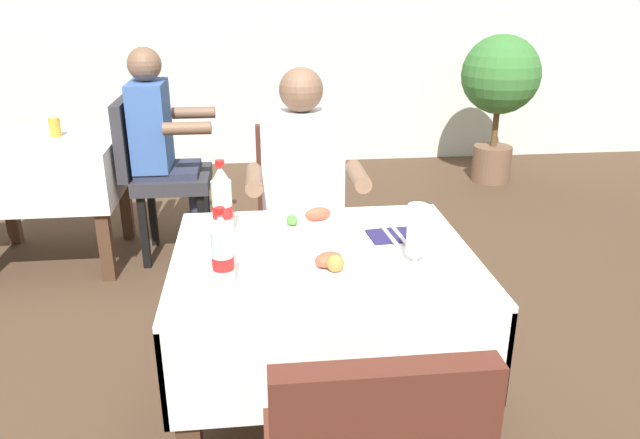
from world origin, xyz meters
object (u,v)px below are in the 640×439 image
object	(u,v)px
main_dining_table	(323,300)
potted_plant_corner	(500,85)
cola_bottle_secondary	(222,203)
napkin_cutlery_set	(393,235)
plate_near_camera	(325,269)
cola_bottle_primary	(222,253)
plate_far_diner	(310,224)
background_chair_right	(156,169)
seated_diner_far	(303,195)
chair_far_diner_seat	(303,219)
background_patron	(162,143)
beer_glass_left	(417,234)
background_dining_table	(46,174)
background_table_tumbler	(55,127)

from	to	relation	value
main_dining_table	potted_plant_corner	distance (m)	3.48
cola_bottle_secondary	napkin_cutlery_set	world-z (taller)	cola_bottle_secondary
plate_near_camera	cola_bottle_primary	bearing A→B (deg)	-170.59
cola_bottle_primary	main_dining_table	bearing A→B (deg)	33.79
plate_near_camera	plate_far_diner	distance (m)	0.39
background_chair_right	seated_diner_far	bearing A→B (deg)	-52.00
main_dining_table	plate_far_diner	bearing A→B (deg)	95.24
chair_far_diner_seat	napkin_cutlery_set	world-z (taller)	chair_far_diner_seat
background_patron	chair_far_diner_seat	bearing A→B (deg)	-50.31
plate_near_camera	beer_glass_left	xyz separation A→B (m)	(0.30, 0.05, 0.08)
plate_near_camera	napkin_cutlery_set	world-z (taller)	plate_near_camera
seated_diner_far	background_chair_right	world-z (taller)	seated_diner_far
seated_diner_far	plate_far_diner	distance (m)	0.48
main_dining_table	background_chair_right	bearing A→B (deg)	114.92
potted_plant_corner	plate_far_diner	bearing A→B (deg)	-123.30
chair_far_diner_seat	potted_plant_corner	world-z (taller)	potted_plant_corner
plate_near_camera	background_dining_table	xyz separation A→B (m)	(-1.41, 1.89, -0.22)
background_chair_right	potted_plant_corner	distance (m)	2.89
chair_far_diner_seat	cola_bottle_secondary	size ratio (longest dim) A/B	3.51
plate_far_diner	napkin_cutlery_set	size ratio (longest dim) A/B	1.31
seated_diner_far	background_dining_table	world-z (taller)	seated_diner_far
chair_far_diner_seat	napkin_cutlery_set	size ratio (longest dim) A/B	5.01
beer_glass_left	napkin_cutlery_set	world-z (taller)	beer_glass_left
main_dining_table	seated_diner_far	world-z (taller)	seated_diner_far
main_dining_table	beer_glass_left	world-z (taller)	beer_glass_left
plate_far_diner	beer_glass_left	bearing A→B (deg)	-48.27
beer_glass_left	potted_plant_corner	distance (m)	3.44
cola_bottle_primary	plate_far_diner	bearing A→B (deg)	56.10
main_dining_table	napkin_cutlery_set	distance (m)	0.34
plate_near_camera	background_patron	bearing A→B (deg)	111.34
plate_far_diner	seated_diner_far	bearing A→B (deg)	88.42
cola_bottle_primary	potted_plant_corner	size ratio (longest dim) A/B	0.21
cola_bottle_primary	background_dining_table	bearing A→B (deg)	119.82
napkin_cutlery_set	background_patron	xyz separation A→B (m)	(-1.01, 1.61, -0.04)
background_chair_right	background_table_tumbler	bearing A→B (deg)	171.94
chair_far_diner_seat	background_dining_table	bearing A→B (deg)	147.66
chair_far_diner_seat	background_chair_right	size ratio (longest dim) A/B	1.00
plate_far_diner	background_table_tumbler	xyz separation A→B (m)	(-1.34, 1.57, 0.04)
background_table_tumbler	potted_plant_corner	size ratio (longest dim) A/B	0.09
cola_bottle_primary	napkin_cutlery_set	size ratio (longest dim) A/B	1.30
seated_diner_far	background_dining_table	distance (m)	1.75
chair_far_diner_seat	background_patron	xyz separation A→B (m)	(-0.75, 0.90, 0.16)
plate_near_camera	napkin_cutlery_set	size ratio (longest dim) A/B	1.31
cola_bottle_primary	seated_diner_far	bearing A→B (deg)	71.31
chair_far_diner_seat	plate_far_diner	bearing A→B (deg)	-92.06
background_chair_right	potted_plant_corner	world-z (taller)	potted_plant_corner
beer_glass_left	napkin_cutlery_set	xyz separation A→B (m)	(-0.02, 0.22, -0.10)
plate_near_camera	background_dining_table	world-z (taller)	plate_near_camera
background_patron	main_dining_table	bearing A→B (deg)	-66.44
beer_glass_left	background_table_tumbler	bearing A→B (deg)	130.76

